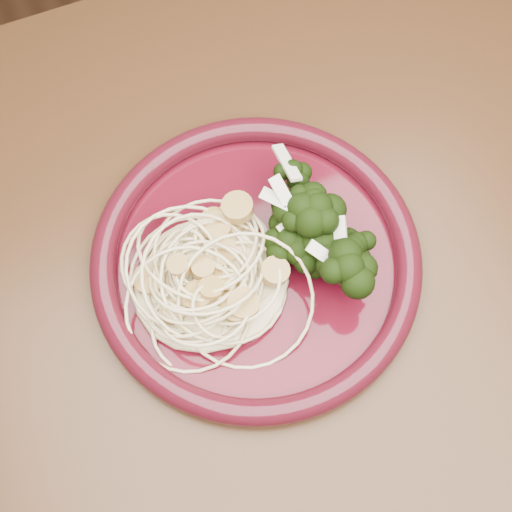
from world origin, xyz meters
name	(u,v)px	position (x,y,z in m)	size (l,w,h in m)	color
dining_table	(260,343)	(0.00, 0.00, 0.65)	(1.20, 0.80, 0.75)	#472814
dinner_plate	(256,260)	(0.01, 0.04, 0.76)	(0.34, 0.34, 0.02)	#470914
spaghetti_pile	(211,281)	(-0.03, 0.04, 0.77)	(0.14, 0.12, 0.03)	beige
scallop_cluster	(208,264)	(-0.03, 0.04, 0.81)	(0.13, 0.13, 0.04)	tan
broccoli_pile	(310,219)	(0.07, 0.05, 0.78)	(0.09, 0.15, 0.05)	black
onion_garnish	(313,202)	(0.07, 0.05, 0.82)	(0.06, 0.10, 0.06)	beige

